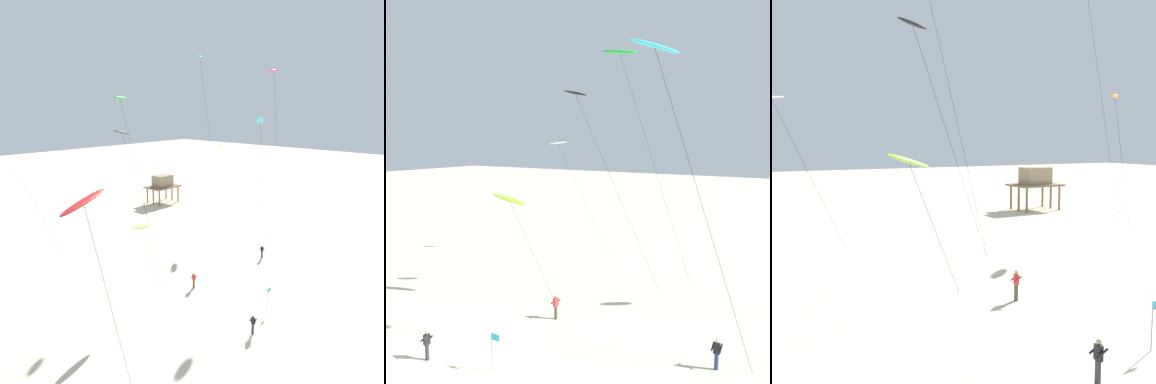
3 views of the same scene
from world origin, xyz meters
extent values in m
plane|color=beige|center=(0.00, 0.00, 0.00)|extent=(260.00, 260.00, 0.00)
ellipsoid|color=#8CD833|center=(-3.61, 8.20, 7.55)|extent=(2.77, 1.43, 1.10)
cylinder|color=#262626|center=(-1.94, 8.73, 3.73)|extent=(3.37, 1.10, 7.47)
ellipsoid|color=black|center=(-1.22, 13.51, 15.61)|extent=(2.10, 0.89, 0.66)
cylinder|color=#262626|center=(2.05, 14.56, 7.77)|extent=(6.58, 2.14, 15.55)
ellipsoid|color=red|center=(-14.91, -1.84, 13.88)|extent=(3.25, 1.94, 0.89)
cylinder|color=#262626|center=(-13.27, -1.31, 6.89)|extent=(3.30, 1.08, 13.79)
ellipsoid|color=#33BFE0|center=(9.64, 4.34, 16.72)|extent=(2.59, 2.13, 0.95)
cylinder|color=#262626|center=(12.17, 5.15, 8.31)|extent=(5.08, 1.66, 16.63)
ellipsoid|color=#D8339E|center=(20.17, 9.13, 22.64)|extent=(2.74, 1.58, 0.41)
cylinder|color=#262626|center=(24.62, 10.57, 11.26)|extent=(8.93, 2.90, 22.52)
ellipsoid|color=green|center=(1.08, 16.59, 19.01)|extent=(2.99, 2.01, 0.48)
cylinder|color=#262626|center=(3.97, 17.52, 9.43)|extent=(5.81, 1.89, 18.87)
ellipsoid|color=white|center=(-8.56, 21.41, 11.56)|extent=(1.96, 1.14, 0.36)
cylinder|color=#262626|center=(-5.93, 22.26, 5.75)|extent=(5.30, 1.73, 11.51)
ellipsoid|color=orange|center=(18.94, 16.87, 12.48)|extent=(2.31, 2.12, 0.41)
cylinder|color=#262626|center=(20.83, 17.48, 6.19)|extent=(3.80, 1.24, 12.39)
ellipsoid|color=teal|center=(15.67, 17.99, 24.67)|extent=(2.07, 1.69, 0.42)
cylinder|color=#262626|center=(19.83, 19.33, 12.28)|extent=(8.34, 2.71, 24.58)
cylinder|color=#4C4738|center=(1.80, 6.54, 0.44)|extent=(0.22, 0.22, 0.88)
cube|color=red|center=(1.80, 6.54, 1.17)|extent=(0.28, 0.38, 0.58)
sphere|color=tan|center=(1.80, 6.54, 1.57)|extent=(0.20, 0.20, 0.20)
cylinder|color=red|center=(1.74, 6.33, 1.22)|extent=(0.51, 0.21, 0.39)
cylinder|color=red|center=(1.85, 6.75, 1.22)|extent=(0.51, 0.21, 0.39)
cylinder|color=#33333D|center=(-0.62, -2.14, 0.44)|extent=(0.22, 0.22, 0.88)
cube|color=black|center=(-0.62, -2.14, 1.17)|extent=(0.27, 0.38, 0.58)
sphere|color=tan|center=(-0.62, -2.14, 1.57)|extent=(0.20, 0.20, 0.20)
cylinder|color=black|center=(-0.67, -2.36, 1.22)|extent=(0.51, 0.20, 0.39)
cylinder|color=black|center=(-0.58, -1.93, 1.22)|extent=(0.51, 0.20, 0.39)
cylinder|color=navy|center=(12.97, 5.40, 0.44)|extent=(0.22, 0.22, 0.88)
cube|color=black|center=(12.97, 5.40, 1.17)|extent=(0.35, 0.22, 0.58)
sphere|color=beige|center=(12.97, 5.40, 1.57)|extent=(0.20, 0.20, 0.20)
cylinder|color=black|center=(13.19, 5.41, 1.22)|extent=(0.11, 0.51, 0.39)
cylinder|color=black|center=(12.75, 5.39, 1.22)|extent=(0.11, 0.51, 0.39)
cylinder|color=#846647|center=(20.71, 32.28, 1.50)|extent=(0.28, 0.28, 3.01)
cylinder|color=#846647|center=(25.65, 32.28, 1.50)|extent=(0.28, 0.28, 3.01)
cylinder|color=#846647|center=(20.71, 35.71, 1.50)|extent=(0.28, 0.28, 3.01)
cylinder|color=#846647|center=(25.65, 35.71, 1.50)|extent=(0.28, 0.28, 3.01)
cylinder|color=#846647|center=(20.71, 33.99, 1.50)|extent=(0.28, 0.28, 3.01)
cylinder|color=#846647|center=(25.65, 33.99, 1.50)|extent=(0.28, 0.28, 3.01)
cube|color=#846647|center=(23.18, 33.99, 3.13)|extent=(6.17, 4.28, 0.24)
cube|color=#9E896B|center=(23.18, 33.99, 4.29)|extent=(3.39, 2.57, 2.10)
cylinder|color=gray|center=(3.22, -1.14, 1.05)|extent=(0.05, 0.05, 2.10)
cube|color=#33BFE0|center=(3.50, -1.14, 1.90)|extent=(0.52, 0.03, 0.36)
camera|label=1|loc=(-23.19, -16.03, 18.03)|focal=33.72mm
camera|label=2|loc=(20.00, -18.67, 12.13)|focal=44.98mm
camera|label=3|loc=(-12.13, -13.90, 8.49)|focal=44.12mm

